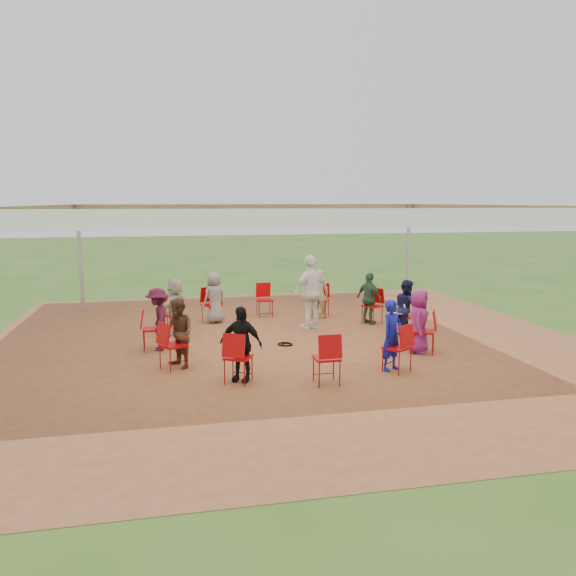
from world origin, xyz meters
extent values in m
plane|color=#33561A|center=(0.00, 0.00, 0.00)|extent=(80.00, 80.00, 0.00)
plane|color=brown|center=(0.00, 0.00, 0.01)|extent=(13.00, 13.00, 0.00)
cylinder|color=#B2B2B7|center=(-5.00, 5.00, 1.50)|extent=(0.12, 0.12, 3.00)
cylinder|color=#B2B2B7|center=(5.00, 5.00, 1.50)|extent=(0.12, 0.12, 3.00)
plane|color=white|center=(0.00, 0.00, 3.00)|extent=(10.30, 10.30, 0.00)
cube|color=white|center=(0.00, -5.15, 2.88)|extent=(10.30, 0.03, 0.24)
cube|color=white|center=(0.00, 5.15, 2.88)|extent=(10.30, 0.03, 0.24)
cube|color=white|center=(-5.15, 0.00, 2.88)|extent=(0.03, 10.30, 0.24)
cube|color=white|center=(5.15, 0.00, 2.88)|extent=(0.03, 10.30, 0.24)
imported|color=#15153A|center=(2.79, 0.04, 0.66)|extent=(0.38, 0.64, 1.31)
imported|color=#2B5339|center=(2.39, 1.42, 0.66)|extent=(0.73, 0.86, 1.31)
imported|color=tan|center=(1.36, 2.43, 0.66)|extent=(0.57, 0.51, 1.31)
imported|color=gray|center=(-1.42, 2.39, 0.66)|extent=(0.73, 0.64, 1.31)
imported|color=#B0AF9D|center=(-2.43, 1.36, 0.66)|extent=(0.99, 1.28, 1.31)
imported|color=#3F1024|center=(-2.79, -0.04, 0.66)|extent=(0.43, 0.85, 1.31)
imported|color=#4E301F|center=(-2.39, -1.42, 0.66)|extent=(0.64, 0.74, 1.31)
imported|color=black|center=(-1.36, -2.43, 0.66)|extent=(0.86, 0.72, 1.31)
imported|color=#121894|center=(1.42, -2.39, 0.66)|extent=(0.57, 0.51, 1.31)
imported|color=#86206D|center=(2.43, -1.36, 0.66)|extent=(0.63, 0.73, 1.31)
imported|color=white|center=(0.82, 1.21, 0.91)|extent=(1.19, 0.97, 1.81)
torus|color=black|center=(-0.13, -0.19, 0.02)|extent=(0.35, 0.35, 0.03)
torus|color=black|center=(-0.09, -0.23, 0.02)|extent=(0.28, 0.28, 0.03)
cube|color=#B7B7BC|center=(2.57, 0.03, 0.56)|extent=(0.24, 0.34, 0.02)
cube|color=#B7B7BC|center=(2.68, 0.04, 0.68)|extent=(0.08, 0.34, 0.22)
cube|color=#CCE0FF|center=(2.67, 0.04, 0.68)|extent=(0.06, 0.30, 0.19)
camera|label=1|loc=(-2.52, -11.78, 3.08)|focal=35.00mm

